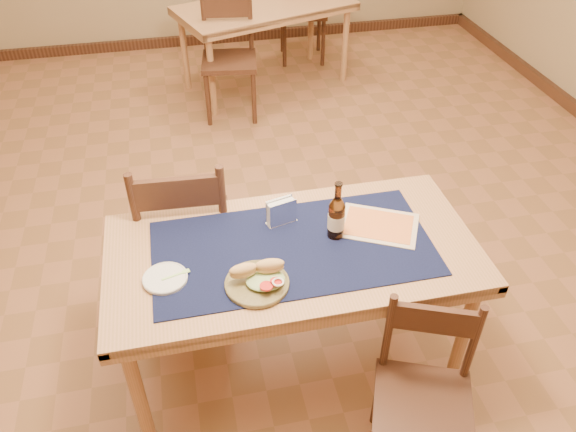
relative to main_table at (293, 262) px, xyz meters
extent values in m
cube|color=#925D3F|center=(0.00, 0.80, -0.68)|extent=(6.00, 7.00, 0.02)
cylinder|color=#AB7550|center=(-0.72, -0.32, -0.31)|extent=(0.06, 0.06, 0.71)
cylinder|color=#AB7550|center=(0.72, -0.32, -0.31)|extent=(0.06, 0.06, 0.71)
cylinder|color=#AB7550|center=(-0.72, 0.32, -0.31)|extent=(0.06, 0.06, 0.71)
cylinder|color=#AB7550|center=(0.72, 0.32, -0.31)|extent=(0.06, 0.06, 0.71)
cube|color=#AB7550|center=(0.00, 0.00, 0.06)|extent=(1.60, 0.80, 0.04)
cube|color=#0E1435|center=(0.00, 0.00, 0.09)|extent=(1.20, 0.60, 0.01)
cube|color=#452718|center=(0.00, 4.27, -0.62)|extent=(6.00, 0.06, 0.10)
cylinder|color=#AB7550|center=(-0.10, 2.65, -0.31)|extent=(0.06, 0.06, 0.71)
cylinder|color=#AB7550|center=(1.18, 3.07, -0.31)|extent=(0.06, 0.06, 0.71)
cylinder|color=#AB7550|center=(-0.29, 3.22, -0.31)|extent=(0.06, 0.06, 0.71)
cylinder|color=#AB7550|center=(1.00, 3.64, -0.31)|extent=(0.06, 0.06, 0.71)
cube|color=#AB7550|center=(0.45, 3.14, 0.06)|extent=(1.67, 1.19, 0.04)
cylinder|color=#452718|center=(-0.24, 0.73, -0.42)|extent=(0.04, 0.04, 0.49)
cylinder|color=#452718|center=(-0.63, 0.75, -0.42)|extent=(0.04, 0.04, 0.49)
cylinder|color=#452718|center=(-0.26, 0.33, -0.42)|extent=(0.04, 0.04, 0.49)
cylinder|color=#452718|center=(-0.66, 0.36, -0.42)|extent=(0.04, 0.04, 0.49)
cube|color=#452718|center=(-0.45, 0.54, -0.17)|extent=(0.49, 0.49, 0.04)
cube|color=#452718|center=(-0.46, 0.34, 0.21)|extent=(0.40, 0.06, 0.15)
cylinder|color=#452718|center=(-0.26, 0.32, 0.08)|extent=(0.04, 0.04, 0.50)
cylinder|color=#452718|center=(-0.66, 0.35, 0.08)|extent=(0.04, 0.04, 0.50)
cylinder|color=#452718|center=(0.29, -0.43, -0.46)|extent=(0.03, 0.03, 0.41)
cylinder|color=#452718|center=(0.59, -0.56, -0.46)|extent=(0.03, 0.03, 0.41)
cube|color=#452718|center=(0.38, -0.65, -0.26)|extent=(0.50, 0.50, 0.04)
cube|color=#452718|center=(0.44, -0.49, 0.06)|extent=(0.31, 0.15, 0.13)
cylinder|color=#452718|center=(0.29, -0.43, -0.05)|extent=(0.03, 0.03, 0.42)
cylinder|color=#452718|center=(0.60, -0.55, -0.05)|extent=(0.03, 0.03, 0.42)
cylinder|color=#452718|center=(-0.16, 2.48, -0.43)|extent=(0.04, 0.04, 0.47)
cylinder|color=#452718|center=(0.21, 2.43, -0.43)|extent=(0.04, 0.04, 0.47)
cylinder|color=#452718|center=(-0.11, 2.86, -0.43)|extent=(0.04, 0.04, 0.47)
cylinder|color=#452718|center=(0.27, 2.81, -0.43)|extent=(0.04, 0.04, 0.47)
cube|color=#452718|center=(0.05, 2.64, -0.19)|extent=(0.50, 0.50, 0.04)
cube|color=#452718|center=(0.08, 2.84, 0.17)|extent=(0.38, 0.08, 0.15)
cylinder|color=#452718|center=(-0.11, 2.87, 0.05)|extent=(0.04, 0.04, 0.48)
cylinder|color=#452718|center=(0.27, 2.82, 0.05)|extent=(0.04, 0.04, 0.48)
cylinder|color=#452718|center=(1.13, 3.83, -0.43)|extent=(0.04, 0.04, 0.48)
cylinder|color=#452718|center=(0.76, 3.89, -0.43)|extent=(0.04, 0.04, 0.48)
cylinder|color=#452718|center=(1.08, 3.45, -0.43)|extent=(0.04, 0.04, 0.48)
cylinder|color=#452718|center=(0.70, 3.51, -0.43)|extent=(0.04, 0.04, 0.48)
cube|color=#452718|center=(0.92, 3.67, -0.19)|extent=(0.51, 0.51, 0.04)
cylinder|color=olive|center=(-0.19, -0.19, 0.10)|extent=(0.26, 0.26, 0.01)
torus|color=olive|center=(-0.19, -0.19, 0.10)|extent=(0.26, 0.26, 0.01)
ellipsoid|color=#A1B57C|center=(-0.16, -0.20, 0.12)|extent=(0.16, 0.13, 0.03)
ellipsoid|color=#DBB068|center=(-0.24, -0.17, 0.15)|extent=(0.12, 0.06, 0.06)
ellipsoid|color=#DBB068|center=(-0.13, -0.16, 0.16)|extent=(0.12, 0.05, 0.06)
cylinder|color=red|center=(-0.16, -0.25, 0.13)|extent=(0.05, 0.05, 0.01)
cylinder|color=red|center=(-0.12, -0.23, 0.13)|extent=(0.05, 0.05, 0.01)
torus|color=white|center=(-0.11, -0.25, 0.14)|extent=(0.05, 0.05, 0.01)
cylinder|color=silver|center=(-0.55, -0.08, 0.09)|extent=(0.18, 0.18, 0.01)
torus|color=silver|center=(-0.55, -0.08, 0.10)|extent=(0.18, 0.18, 0.01)
cube|color=#AAE47D|center=(-0.52, -0.08, 0.10)|extent=(0.09, 0.03, 0.00)
cube|color=#AAE47D|center=(-0.46, -0.07, 0.10)|extent=(0.03, 0.03, 0.00)
cylinder|color=#47250C|center=(0.20, 0.04, 0.17)|extent=(0.07, 0.07, 0.16)
cone|color=#47250C|center=(0.20, 0.04, 0.27)|extent=(0.07, 0.07, 0.04)
cylinder|color=#47250C|center=(0.20, 0.04, 0.33)|extent=(0.03, 0.03, 0.07)
cylinder|color=#47250C|center=(0.20, 0.04, 0.36)|extent=(0.03, 0.03, 0.01)
cylinder|color=beige|center=(0.20, 0.04, 0.17)|extent=(0.07, 0.07, 0.07)
cube|color=white|center=(-0.01, 0.18, 0.09)|extent=(0.15, 0.08, 0.00)
cube|color=white|center=(-0.01, 0.16, 0.15)|extent=(0.13, 0.04, 0.12)
cube|color=white|center=(-0.02, 0.20, 0.15)|extent=(0.13, 0.04, 0.12)
cube|color=silver|center=(-0.01, 0.18, 0.15)|extent=(0.13, 0.06, 0.11)
cube|color=#3E8CC8|center=(-0.01, 0.16, 0.16)|extent=(0.09, 0.02, 0.04)
cube|color=beige|center=(0.41, 0.06, 0.09)|extent=(0.42, 0.38, 0.00)
cube|color=orange|center=(0.41, 0.06, 0.09)|extent=(0.36, 0.32, 0.00)
camera|label=1|loc=(-0.40, -1.75, 1.71)|focal=35.00mm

